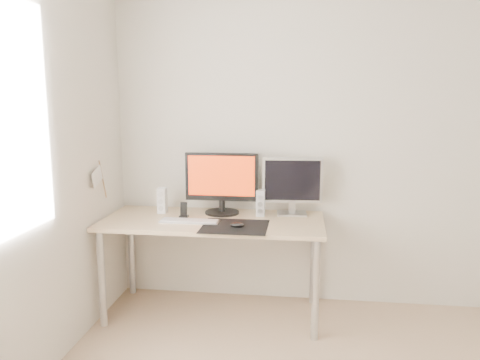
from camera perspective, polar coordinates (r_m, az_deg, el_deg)
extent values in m
plane|color=white|center=(3.64, 12.30, 4.23)|extent=(3.50, 0.00, 3.50)
cube|color=black|center=(3.21, -0.63, -5.68)|extent=(0.45, 0.40, 0.00)
ellipsoid|color=black|center=(3.18, -0.35, -5.50)|extent=(0.10, 0.06, 0.04)
cube|color=#D1B587|center=(3.42, -3.32, -5.04)|extent=(1.60, 0.70, 0.03)
cylinder|color=silver|center=(3.48, -16.49, -11.47)|extent=(0.05, 0.05, 0.70)
cylinder|color=silver|center=(3.20, 9.19, -13.09)|extent=(0.05, 0.05, 0.70)
cylinder|color=silver|center=(3.99, -13.09, -8.57)|extent=(0.05, 0.05, 0.70)
cylinder|color=silver|center=(3.75, 8.95, -9.64)|extent=(0.05, 0.05, 0.70)
cylinder|color=black|center=(3.58, -2.20, -3.97)|extent=(0.26, 0.26, 0.02)
cylinder|color=black|center=(3.56, -2.20, -2.91)|extent=(0.05, 0.05, 0.12)
cube|color=black|center=(3.51, -2.24, 0.40)|extent=(0.55, 0.05, 0.36)
cube|color=#E33E0B|center=(3.49, -2.31, 0.50)|extent=(0.50, 0.00, 0.30)
cube|color=#B8B8BB|center=(3.56, 6.32, -4.08)|extent=(0.23, 0.18, 0.01)
cube|color=#AAAAAC|center=(3.55, 6.34, -3.18)|extent=(0.05, 0.04, 0.10)
cube|color=silver|center=(3.51, 6.40, 0.00)|extent=(0.45, 0.07, 0.34)
cube|color=black|center=(3.49, 6.42, -0.06)|extent=(0.41, 0.03, 0.30)
cube|color=white|center=(3.62, -9.46, -2.48)|extent=(0.06, 0.07, 0.20)
cylinder|color=silver|center=(3.59, -9.63, -3.46)|extent=(0.04, 0.01, 0.04)
cylinder|color=silver|center=(3.58, -9.65, -2.63)|extent=(0.04, 0.01, 0.04)
cylinder|color=silver|center=(3.57, -9.68, -1.79)|extent=(0.04, 0.01, 0.04)
cube|color=white|center=(3.49, 2.53, -2.82)|extent=(0.06, 0.07, 0.20)
cylinder|color=#BAB9BC|center=(3.46, 2.46, -3.83)|extent=(0.04, 0.01, 0.04)
cylinder|color=#A9A9AB|center=(3.45, 2.47, -2.97)|extent=(0.04, 0.01, 0.04)
cylinder|color=silver|center=(3.44, 2.47, -2.11)|extent=(0.04, 0.01, 0.04)
cube|color=#ABABAD|center=(3.35, -6.16, -5.04)|extent=(0.42, 0.13, 0.01)
cube|color=silver|center=(3.35, -6.16, -4.90)|extent=(0.40, 0.12, 0.01)
cube|color=black|center=(3.49, -6.85, -4.41)|extent=(0.06, 0.05, 0.01)
cube|color=black|center=(3.48, -6.87, -3.50)|extent=(0.05, 0.02, 0.10)
cylinder|color=#A57F54|center=(3.51, -16.39, 0.07)|extent=(0.01, 0.10, 0.29)
cube|color=white|center=(3.42, -17.00, 0.47)|extent=(0.00, 0.19, 0.15)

